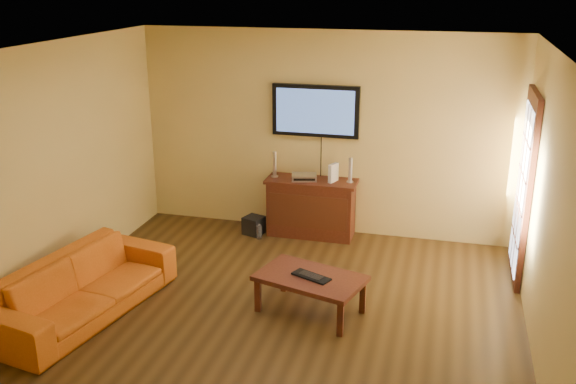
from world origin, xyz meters
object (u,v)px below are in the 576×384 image
(television, at_px, (315,111))
(keyboard, at_px, (311,276))
(coffee_table, at_px, (310,281))
(speaker_right, at_px, (350,171))
(av_receiver, at_px, (304,177))
(bottle, at_px, (259,232))
(game_console, at_px, (333,173))
(sofa, at_px, (83,277))
(media_console, at_px, (311,207))
(subwoofer, at_px, (254,225))
(speaker_left, at_px, (275,165))

(television, distance_m, keyboard, 2.62)
(coffee_table, xyz_separation_m, speaker_right, (0.06, 2.08, 0.57))
(av_receiver, distance_m, bottle, 0.95)
(speaker_right, relative_size, game_console, 1.35)
(av_receiver, bearing_deg, coffee_table, -89.03)
(game_console, bearing_deg, keyboard, -62.84)
(bottle, bearing_deg, sofa, -116.44)
(media_console, height_order, sofa, sofa)
(bottle, bearing_deg, game_console, 18.58)
(subwoofer, bearing_deg, av_receiver, 30.42)
(subwoofer, bearing_deg, television, 42.47)
(bottle, bearing_deg, speaker_right, 16.84)
(media_console, xyz_separation_m, keyboard, (0.46, -2.07, 0.03))
(speaker_right, bearing_deg, av_receiver, -175.94)
(media_console, distance_m, speaker_left, 0.75)
(television, bearing_deg, sofa, -122.31)
(keyboard, bearing_deg, game_console, 94.81)
(television, height_order, keyboard, television)
(coffee_table, bearing_deg, bottle, 122.09)
(subwoofer, bearing_deg, keyboard, -39.46)
(keyboard, bearing_deg, television, 101.61)
(television, relative_size, game_console, 4.74)
(sofa, xyz_separation_m, speaker_left, (1.29, 2.67, 0.53))
(media_console, relative_size, speaker_right, 3.68)
(coffee_table, xyz_separation_m, bottle, (-1.08, 1.73, -0.26))
(television, bearing_deg, media_console, -90.00)
(bottle, height_order, keyboard, keyboard)
(media_console, xyz_separation_m, coffee_table, (0.45, -2.04, -0.03))
(television, relative_size, bottle, 5.42)
(television, xyz_separation_m, game_console, (0.29, -0.19, -0.76))
(coffee_table, distance_m, sofa, 2.33)
(keyboard, bearing_deg, coffee_table, 117.96)
(media_console, xyz_separation_m, subwoofer, (-0.76, -0.16, -0.27))
(speaker_right, relative_size, bottle, 1.54)
(speaker_right, xyz_separation_m, game_console, (-0.22, -0.03, -0.03))
(keyboard, bearing_deg, subwoofer, 122.60)
(speaker_right, distance_m, keyboard, 2.16)
(television, relative_size, speaker_left, 3.27)
(television, bearing_deg, speaker_left, -160.26)
(television, height_order, coffee_table, television)
(av_receiver, relative_size, game_console, 1.35)
(game_console, height_order, bottle, game_console)
(speaker_right, bearing_deg, media_console, -176.22)
(av_receiver, xyz_separation_m, keyboard, (0.56, -2.06, -0.39))
(television, height_order, subwoofer, television)
(bottle, bearing_deg, av_receiver, 29.38)
(media_console, bearing_deg, speaker_left, 179.04)
(av_receiver, bearing_deg, bottle, -164.71)
(coffee_table, height_order, speaker_right, speaker_right)
(sofa, relative_size, speaker_left, 6.01)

